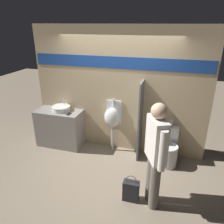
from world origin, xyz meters
TOP-DOWN VIEW (x-y plane):
  - ground_plane at (0.00, 0.00)m, footprint 16.00×16.00m
  - display_wall at (0.00, 0.60)m, footprint 3.78×0.07m
  - sink_counter at (-1.31, 0.32)m, footprint 1.05×0.51m
  - sink_basin at (-1.26, 0.37)m, footprint 0.41×0.41m
  - cell_phone at (-1.00, 0.21)m, footprint 0.07×0.14m
  - divider_near_counter at (0.55, 0.35)m, footprint 0.03×0.43m
  - urinal_near_counter at (-0.07, 0.43)m, footprint 0.35×0.29m
  - toilet at (1.17, 0.26)m, footprint 0.40×0.56m
  - person_in_vest at (0.99, -0.92)m, footprint 0.36×0.55m
  - shopping_bag at (0.66, -0.96)m, footprint 0.26×0.14m

SIDE VIEW (x-z plane):
  - ground_plane at x=0.00m, z-range 0.00..0.00m
  - shopping_bag at x=0.66m, z-range -0.06..0.43m
  - toilet at x=1.17m, z-range -0.14..0.75m
  - sink_counter at x=-1.31m, z-range 0.00..0.86m
  - urinal_near_counter at x=-0.07m, z-range 0.21..1.42m
  - divider_near_counter at x=0.55m, z-range 0.00..1.67m
  - cell_phone at x=-1.00m, z-range 0.86..0.88m
  - sink_basin at x=-1.26m, z-range 0.79..1.04m
  - person_in_vest at x=0.99m, z-range 0.09..1.82m
  - display_wall at x=0.00m, z-range 0.01..2.71m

